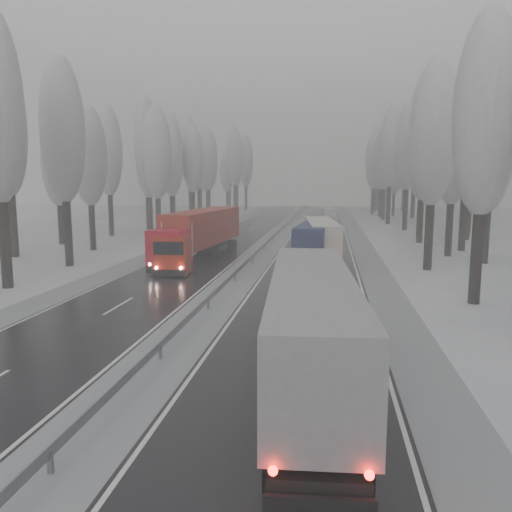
% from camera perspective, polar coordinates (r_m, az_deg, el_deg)
% --- Properties ---
extents(ground, '(260.00, 260.00, 0.00)m').
position_cam_1_polar(ground, '(17.28, -15.37, -15.91)').
color(ground, white).
rests_on(ground, ground).
extents(carriageway_right, '(7.50, 200.00, 0.03)m').
position_cam_1_polar(carriageway_right, '(44.92, 6.59, -0.58)').
color(carriageway_right, black).
rests_on(carriageway_right, ground).
extents(carriageway_left, '(7.50, 200.00, 0.03)m').
position_cam_1_polar(carriageway_left, '(46.43, -6.47, -0.28)').
color(carriageway_left, black).
rests_on(carriageway_left, ground).
extents(median_slush, '(3.00, 200.00, 0.04)m').
position_cam_1_polar(median_slush, '(45.38, -0.05, -0.43)').
color(median_slush, gray).
rests_on(median_slush, ground).
extents(shoulder_right, '(2.40, 200.00, 0.04)m').
position_cam_1_polar(shoulder_right, '(45.05, 12.89, -0.71)').
color(shoulder_right, gray).
rests_on(shoulder_right, ground).
extents(shoulder_left, '(2.40, 200.00, 0.04)m').
position_cam_1_polar(shoulder_left, '(47.93, -12.20, -0.14)').
color(shoulder_left, gray).
rests_on(shoulder_left, ground).
extents(median_guardrail, '(0.12, 200.00, 0.76)m').
position_cam_1_polar(median_guardrail, '(45.28, -0.05, 0.29)').
color(median_guardrail, slate).
rests_on(median_guardrail, ground).
extents(tree_16, '(3.60, 3.60, 16.53)m').
position_cam_1_polar(tree_16, '(31.40, 24.78, 14.34)').
color(tree_16, black).
rests_on(tree_16, ground).
extents(tree_18, '(3.60, 3.60, 16.58)m').
position_cam_1_polar(tree_18, '(42.30, 19.68, 12.95)').
color(tree_18, black).
rests_on(tree_18, ground).
extents(tree_19, '(3.60, 3.60, 14.57)m').
position_cam_1_polar(tree_19, '(47.40, 25.31, 10.55)').
color(tree_19, black).
rests_on(tree_19, ground).
extents(tree_20, '(3.60, 3.60, 15.71)m').
position_cam_1_polar(tree_20, '(50.89, 21.66, 11.38)').
color(tree_20, black).
rests_on(tree_20, ground).
extents(tree_21, '(3.60, 3.60, 18.62)m').
position_cam_1_polar(tree_21, '(55.43, 23.11, 12.95)').
color(tree_21, black).
rests_on(tree_21, ground).
extents(tree_22, '(3.60, 3.60, 15.86)m').
position_cam_1_polar(tree_22, '(60.94, 18.59, 11.05)').
color(tree_22, black).
rests_on(tree_22, ground).
extents(tree_23, '(3.60, 3.60, 13.55)m').
position_cam_1_polar(tree_23, '(66.13, 23.35, 9.29)').
color(tree_23, black).
rests_on(tree_23, ground).
extents(tree_24, '(3.60, 3.60, 20.49)m').
position_cam_1_polar(tree_24, '(66.63, 18.64, 13.34)').
color(tree_24, black).
rests_on(tree_24, ground).
extents(tree_25, '(3.60, 3.60, 19.44)m').
position_cam_1_polar(tree_25, '(71.94, 23.59, 12.15)').
color(tree_25, black).
rests_on(tree_25, ground).
extents(tree_26, '(3.60, 3.60, 18.78)m').
position_cam_1_polar(tree_26, '(76.58, 16.98, 11.91)').
color(tree_26, black).
rests_on(tree_26, ground).
extents(tree_27, '(3.60, 3.60, 17.62)m').
position_cam_1_polar(tree_27, '(81.78, 21.59, 10.92)').
color(tree_27, black).
rests_on(tree_27, ground).
extents(tree_28, '(3.60, 3.60, 19.62)m').
position_cam_1_polar(tree_28, '(87.04, 15.13, 11.88)').
color(tree_28, black).
rests_on(tree_28, ground).
extents(tree_29, '(3.60, 3.60, 18.11)m').
position_cam_1_polar(tree_29, '(92.03, 19.46, 10.89)').
color(tree_29, black).
rests_on(tree_29, ground).
extents(tree_30, '(3.60, 3.60, 17.86)m').
position_cam_1_polar(tree_30, '(96.68, 14.56, 10.87)').
color(tree_30, black).
rests_on(tree_30, ground).
extents(tree_31, '(3.60, 3.60, 18.58)m').
position_cam_1_polar(tree_31, '(101.43, 17.71, 10.87)').
color(tree_31, black).
rests_on(tree_31, ground).
extents(tree_32, '(3.60, 3.60, 17.33)m').
position_cam_1_polar(tree_32, '(104.13, 14.15, 10.51)').
color(tree_32, black).
rests_on(tree_32, ground).
extents(tree_33, '(3.60, 3.60, 14.33)m').
position_cam_1_polar(tree_33, '(108.39, 15.57, 9.35)').
color(tree_33, black).
rests_on(tree_33, ground).
extents(tree_34, '(3.60, 3.60, 17.63)m').
position_cam_1_polar(tree_34, '(111.13, 13.32, 10.49)').
color(tree_34, black).
rests_on(tree_34, ground).
extents(tree_35, '(3.60, 3.60, 18.25)m').
position_cam_1_polar(tree_35, '(116.23, 17.76, 10.41)').
color(tree_35, black).
rests_on(tree_35, ground).
extents(tree_36, '(3.60, 3.60, 20.23)m').
position_cam_1_polar(tree_36, '(121.11, 13.57, 11.08)').
color(tree_36, black).
rests_on(tree_36, ground).
extents(tree_37, '(3.60, 3.60, 16.37)m').
position_cam_1_polar(tree_37, '(125.78, 16.59, 9.74)').
color(tree_37, black).
rests_on(tree_37, ground).
extents(tree_38, '(3.60, 3.60, 17.97)m').
position_cam_1_polar(tree_38, '(131.72, 13.89, 10.22)').
color(tree_38, black).
rests_on(tree_38, ground).
extents(tree_39, '(3.60, 3.60, 16.19)m').
position_cam_1_polar(tree_39, '(135.95, 14.91, 9.64)').
color(tree_39, black).
rests_on(tree_39, ground).
extents(tree_58, '(3.60, 3.60, 17.21)m').
position_cam_1_polar(tree_58, '(44.74, -21.26, 13.12)').
color(tree_58, black).
rests_on(tree_58, ground).
extents(tree_59, '(3.60, 3.60, 18.41)m').
position_cam_1_polar(tree_59, '(52.23, -26.62, 12.90)').
color(tree_59, black).
rests_on(tree_59, ground).
extents(tree_60, '(3.60, 3.60, 14.84)m').
position_cam_1_polar(tree_60, '(54.36, -18.55, 10.73)').
color(tree_60, black).
rests_on(tree_60, ground).
extents(tree_61, '(3.60, 3.60, 13.95)m').
position_cam_1_polar(tree_61, '(60.58, -21.74, 9.75)').
color(tree_61, black).
rests_on(tree_61, ground).
extents(tree_62, '(3.60, 3.60, 16.04)m').
position_cam_1_polar(tree_62, '(61.68, -11.29, 11.40)').
color(tree_62, black).
rests_on(tree_62, ground).
extents(tree_63, '(3.60, 3.60, 16.88)m').
position_cam_1_polar(tree_63, '(68.38, -16.53, 11.36)').
color(tree_63, black).
rests_on(tree_63, ground).
extents(tree_64, '(3.60, 3.60, 15.42)m').
position_cam_1_polar(tree_64, '(71.57, -12.15, 10.63)').
color(tree_64, black).
rests_on(tree_64, ground).
extents(tree_65, '(3.60, 3.60, 19.48)m').
position_cam_1_polar(tree_65, '(76.08, -12.43, 12.43)').
color(tree_65, black).
rests_on(tree_65, ground).
extents(tree_66, '(3.60, 3.60, 15.23)m').
position_cam_1_polar(tree_66, '(80.63, -9.65, 10.35)').
color(tree_66, black).
rests_on(tree_66, ground).
extents(tree_67, '(3.60, 3.60, 17.09)m').
position_cam_1_polar(tree_67, '(84.91, -9.73, 11.05)').
color(tree_67, black).
rests_on(tree_67, ground).
extents(tree_68, '(3.60, 3.60, 16.65)m').
position_cam_1_polar(tree_68, '(86.69, -7.26, 10.86)').
color(tree_68, black).
rests_on(tree_68, ground).
extents(tree_69, '(3.60, 3.60, 19.35)m').
position_cam_1_polar(tree_69, '(91.99, -9.56, 11.74)').
color(tree_69, black).
rests_on(tree_69, ground).
extents(tree_70, '(3.60, 3.60, 17.09)m').
position_cam_1_polar(tree_70, '(96.38, -5.48, 10.81)').
color(tree_70, black).
rests_on(tree_70, ground).
extents(tree_71, '(3.60, 3.60, 19.61)m').
position_cam_1_polar(tree_71, '(101.54, -7.60, 11.56)').
color(tree_71, black).
rests_on(tree_71, ground).
extents(tree_72, '(3.60, 3.60, 15.11)m').
position_cam_1_polar(tree_72, '(106.03, -5.63, 9.91)').
color(tree_72, black).
rests_on(tree_72, ground).
extents(tree_73, '(3.60, 3.60, 17.22)m').
position_cam_1_polar(tree_73, '(110.66, -6.61, 10.53)').
color(tree_73, black).
rests_on(tree_73, ground).
extents(tree_74, '(3.60, 3.60, 19.68)m').
position_cam_1_polar(tree_74, '(115.86, -2.45, 11.26)').
color(tree_74, black).
rests_on(tree_74, ground).
extents(tree_75, '(3.60, 3.60, 18.60)m').
position_cam_1_polar(tree_75, '(121.73, -6.39, 10.76)').
color(tree_75, black).
rests_on(tree_75, ground).
extents(tree_76, '(3.60, 3.60, 18.55)m').
position_cam_1_polar(tree_76, '(124.88, -1.16, 10.73)').
color(tree_76, black).
rests_on(tree_76, ground).
extents(tree_77, '(3.60, 3.60, 14.32)m').
position_cam_1_polar(tree_77, '(129.77, -3.34, 9.45)').
color(tree_77, black).
rests_on(tree_77, ground).
extents(tree_78, '(3.60, 3.60, 19.55)m').
position_cam_1_polar(tree_78, '(132.00, -2.21, 10.88)').
color(tree_78, black).
rests_on(tree_78, ground).
extents(tree_79, '(3.60, 3.60, 17.07)m').
position_cam_1_polar(tree_79, '(136.40, -3.06, 10.14)').
color(tree_79, black).
rests_on(tree_79, ground).
extents(truck_grey_tarp, '(3.56, 16.08, 4.09)m').
position_cam_1_polar(truck_grey_tarp, '(17.55, 6.24, -6.97)').
color(truck_grey_tarp, '#444348').
rests_on(truck_grey_tarp, ground).
extents(truck_blue_box, '(3.39, 14.38, 3.66)m').
position_cam_1_polar(truck_blue_box, '(43.35, 6.96, 1.91)').
color(truck_blue_box, '#1B2144').
rests_on(truck_blue_box, ground).
extents(truck_cream_box, '(3.67, 14.58, 3.71)m').
position_cam_1_polar(truck_cream_box, '(44.99, 7.33, 2.18)').
color(truck_cream_box, beige).
rests_on(truck_cream_box, ground).
extents(box_truck_distant, '(2.72, 6.85, 2.49)m').
position_cam_1_polar(box_truck_distant, '(88.56, 8.31, 4.65)').
color(box_truck_distant, silver).
rests_on(box_truck_distant, ground).
extents(truck_red_white, '(3.69, 15.47, 3.94)m').
position_cam_1_polar(truck_red_white, '(44.56, -7.62, 2.29)').
color(truck_red_white, '#A81909').
rests_on(truck_red_white, ground).
extents(truck_red_red, '(4.30, 17.60, 4.48)m').
position_cam_1_polar(truck_red_red, '(44.99, -6.47, 2.77)').
color(truck_red_red, '#AC091B').
rests_on(truck_red_red, ground).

